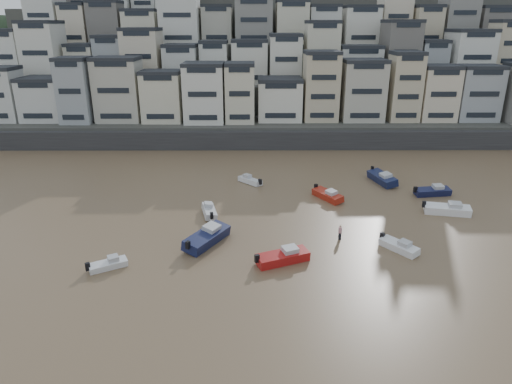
{
  "coord_description": "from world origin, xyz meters",
  "views": [
    {
      "loc": [
        6.19,
        -20.56,
        22.81
      ],
      "look_at": [
        6.42,
        30.0,
        4.0
      ],
      "focal_mm": 32.0,
      "sensor_mm": 36.0,
      "label": 1
    }
  ],
  "objects_px": {
    "boat_g": "(433,190)",
    "boat_h": "(250,179)",
    "boat_a": "(283,255)",
    "boat_c": "(207,236)",
    "boat_j": "(108,264)",
    "person_pink": "(340,232)",
    "boat_d": "(448,208)",
    "boat_b": "(399,245)",
    "boat_e": "(328,194)",
    "boat_f": "(209,210)",
    "boat_i": "(382,177)"
  },
  "relations": [
    {
      "from": "boat_i",
      "to": "person_pink",
      "type": "xyz_separation_m",
      "value": [
        -9.82,
        -19.28,
        -0.04
      ]
    },
    {
      "from": "boat_f",
      "to": "boat_i",
      "type": "distance_m",
      "value": 27.91
    },
    {
      "from": "boat_f",
      "to": "boat_g",
      "type": "bearing_deg",
      "value": -90.17
    },
    {
      "from": "boat_a",
      "to": "boat_d",
      "type": "distance_m",
      "value": 24.94
    },
    {
      "from": "boat_b",
      "to": "boat_j",
      "type": "distance_m",
      "value": 30.06
    },
    {
      "from": "boat_a",
      "to": "person_pink",
      "type": "relative_size",
      "value": 3.44
    },
    {
      "from": "boat_b",
      "to": "boat_h",
      "type": "relative_size",
      "value": 1.05
    },
    {
      "from": "boat_e",
      "to": "boat_g",
      "type": "height_order",
      "value": "boat_g"
    },
    {
      "from": "boat_h",
      "to": "boat_d",
      "type": "bearing_deg",
      "value": -159.55
    },
    {
      "from": "boat_d",
      "to": "boat_g",
      "type": "bearing_deg",
      "value": 97.32
    },
    {
      "from": "boat_g",
      "to": "boat_j",
      "type": "relative_size",
      "value": 1.36
    },
    {
      "from": "boat_j",
      "to": "person_pink",
      "type": "relative_size",
      "value": 2.31
    },
    {
      "from": "boat_g",
      "to": "boat_h",
      "type": "bearing_deg",
      "value": 160.76
    },
    {
      "from": "boat_c",
      "to": "person_pink",
      "type": "relative_size",
      "value": 4.05
    },
    {
      "from": "boat_c",
      "to": "boat_e",
      "type": "bearing_deg",
      "value": -18.85
    },
    {
      "from": "boat_g",
      "to": "boat_b",
      "type": "bearing_deg",
      "value": -127.97
    },
    {
      "from": "boat_e",
      "to": "boat_f",
      "type": "bearing_deg",
      "value": -102.05
    },
    {
      "from": "boat_h",
      "to": "boat_i",
      "type": "bearing_deg",
      "value": -133.68
    },
    {
      "from": "boat_a",
      "to": "boat_c",
      "type": "xyz_separation_m",
      "value": [
        -8.06,
        4.2,
        0.15
      ]
    },
    {
      "from": "person_pink",
      "to": "boat_j",
      "type": "bearing_deg",
      "value": -165.18
    },
    {
      "from": "boat_f",
      "to": "boat_a",
      "type": "bearing_deg",
      "value": -157.8
    },
    {
      "from": "boat_f",
      "to": "boat_d",
      "type": "bearing_deg",
      "value": -102.36
    },
    {
      "from": "boat_e",
      "to": "boat_c",
      "type": "bearing_deg",
      "value": -79.74
    },
    {
      "from": "boat_h",
      "to": "boat_f",
      "type": "bearing_deg",
      "value": 113.06
    },
    {
      "from": "boat_d",
      "to": "boat_a",
      "type": "bearing_deg",
      "value": -137.95
    },
    {
      "from": "boat_h",
      "to": "boat_j",
      "type": "distance_m",
      "value": 28.95
    },
    {
      "from": "boat_d",
      "to": "boat_h",
      "type": "bearing_deg",
      "value": 166.86
    },
    {
      "from": "person_pink",
      "to": "boat_e",
      "type": "bearing_deg",
      "value": 87.62
    },
    {
      "from": "person_pink",
      "to": "boat_c",
      "type": "bearing_deg",
      "value": -176.1
    },
    {
      "from": "boat_a",
      "to": "boat_j",
      "type": "xyz_separation_m",
      "value": [
        -17.3,
        -1.14,
        -0.27
      ]
    },
    {
      "from": "boat_d",
      "to": "person_pink",
      "type": "xyz_separation_m",
      "value": [
        -14.92,
        -7.21,
        0.04
      ]
    },
    {
      "from": "boat_a",
      "to": "boat_d",
      "type": "bearing_deg",
      "value": 6.73
    },
    {
      "from": "boat_d",
      "to": "boat_e",
      "type": "bearing_deg",
      "value": 172.14
    },
    {
      "from": "boat_c",
      "to": "boat_j",
      "type": "distance_m",
      "value": 10.68
    },
    {
      "from": "boat_f",
      "to": "boat_h",
      "type": "xyz_separation_m",
      "value": [
        5.06,
        12.08,
        -0.05
      ]
    },
    {
      "from": "boat_g",
      "to": "boat_h",
      "type": "height_order",
      "value": "boat_g"
    },
    {
      "from": "boat_d",
      "to": "boat_i",
      "type": "height_order",
      "value": "boat_i"
    },
    {
      "from": "boat_a",
      "to": "boat_c",
      "type": "relative_size",
      "value": 0.85
    },
    {
      "from": "boat_b",
      "to": "person_pink",
      "type": "bearing_deg",
      "value": -151.75
    },
    {
      "from": "boat_b",
      "to": "boat_c",
      "type": "height_order",
      "value": "boat_c"
    },
    {
      "from": "boat_j",
      "to": "boat_b",
      "type": "bearing_deg",
      "value": -22.75
    },
    {
      "from": "boat_g",
      "to": "boat_e",
      "type": "bearing_deg",
      "value": 177.62
    },
    {
      "from": "boat_d",
      "to": "boat_e",
      "type": "relative_size",
      "value": 1.11
    },
    {
      "from": "boat_d",
      "to": "boat_b",
      "type": "bearing_deg",
      "value": -120.34
    },
    {
      "from": "boat_f",
      "to": "boat_g",
      "type": "height_order",
      "value": "boat_g"
    },
    {
      "from": "boat_f",
      "to": "boat_j",
      "type": "relative_size",
      "value": 1.21
    },
    {
      "from": "boat_i",
      "to": "boat_c",
      "type": "bearing_deg",
      "value": -65.02
    },
    {
      "from": "boat_h",
      "to": "boat_j",
      "type": "bearing_deg",
      "value": 107.27
    },
    {
      "from": "boat_i",
      "to": "boat_j",
      "type": "bearing_deg",
      "value": -67.39
    },
    {
      "from": "boat_h",
      "to": "boat_j",
      "type": "xyz_separation_m",
      "value": [
        -13.82,
        -25.44,
        -0.07
      ]
    }
  ]
}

